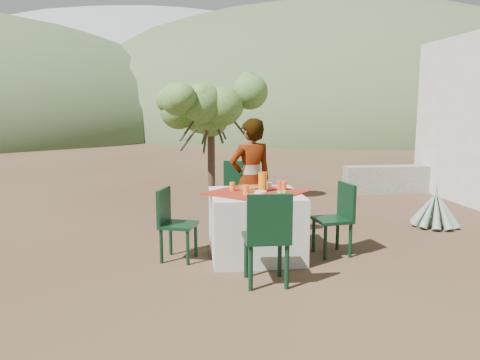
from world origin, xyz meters
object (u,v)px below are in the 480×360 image
Objects in this scene: agave at (435,210)px; chair_near at (267,235)px; shrub_tree at (214,114)px; juice_pitcher at (263,182)px; table at (255,224)px; chair_right at (338,215)px; person at (251,180)px; chair_left at (172,220)px; chair_far at (238,193)px.

chair_near is at bearing -145.32° from agave.
shrub_tree reaches higher than juice_pitcher.
table is 5.76× the size of juice_pitcher.
shrub_tree is at bearing -86.14° from chair_near.
chair_right is 0.53× the size of person.
juice_pitcher is (0.09, 0.01, 0.50)m from table.
shrub_tree is at bearing -100.10° from person.
table is at bearing 69.15° from person.
chair_right reaches higher than chair_left.
table is at bearing -91.17° from chair_near.
chair_far is 1.18m from juice_pitcher.
person reaches higher than chair_right.
juice_pitcher is (0.34, -3.06, -0.73)m from shrub_tree.
table is 0.95m from chair_left.
chair_left is at bearing 16.70° from person.
chair_right is 2.13m from agave.
chair_left is 1.12m from juice_pitcher.
table is 1.15m from chair_far.
chair_far is 1.05× the size of chair_near.
person is 2.84m from agave.
chair_right is at bearing -68.42° from shrub_tree.
chair_right is 3.54m from shrub_tree.
shrub_tree is (-0.26, 3.07, 1.22)m from table.
person reaches higher than chair_far.
agave is at bearing 19.95° from table.
chair_near is at bearing 70.28° from person.
chair_left is at bearing -178.57° from juice_pitcher.
chair_right reaches higher than table.
chair_left reaches higher than table.
person is (-0.93, 0.70, 0.32)m from chair_right.
juice_pitcher is at bearing -102.55° from chair_right.
chair_near is (0.04, -2.08, -0.03)m from chair_far.
table is 1.75× the size of agave.
chair_far is 1.45m from chair_left.
chair_far is 1.31× the size of agave.
person is at bearing 86.34° from table.
chair_left is (-0.95, -0.01, 0.08)m from table.
table is at bearing -101.33° from chair_right.
chair_left is (-0.92, 0.93, -0.06)m from chair_near.
person is 7.03× the size of juice_pitcher.
shrub_tree is at bearing 146.22° from agave.
juice_pitcher is at bearing 9.71° from table.
chair_left reaches higher than agave.
chair_right is (1.92, -0.04, 0.01)m from chair_left.
chair_far is at bearing -147.14° from chair_right.
juice_pitcher is at bearing -83.57° from shrub_tree.
table is at bearing -71.13° from chair_left.
person is 2.56m from shrub_tree.
chair_left is 0.97× the size of chair_right.
table is at bearing -85.19° from shrub_tree.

